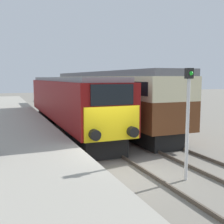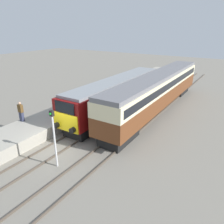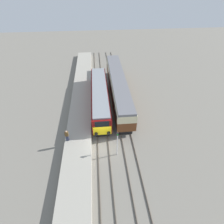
{
  "view_description": "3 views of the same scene",
  "coord_description": "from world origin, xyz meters",
  "px_view_note": "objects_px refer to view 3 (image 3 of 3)",
  "views": [
    {
      "loc": [
        -4.38,
        -9.4,
        3.64
      ],
      "look_at": [
        0.0,
        1.35,
        2.21
      ],
      "focal_mm": 45.0,
      "sensor_mm": 36.0,
      "label": 1
    },
    {
      "loc": [
        11.26,
        -9.82,
        8.64
      ],
      "look_at": [
        1.7,
        5.35,
        1.6
      ],
      "focal_mm": 35.0,
      "sensor_mm": 36.0,
      "label": 2
    },
    {
      "loc": [
        -0.26,
        -15.47,
        18.51
      ],
      "look_at": [
        1.7,
        5.35,
        1.6
      ],
      "focal_mm": 28.0,
      "sensor_mm": 36.0,
      "label": 3
    }
  ],
  "objects_px": {
    "passenger_carriage": "(118,85)",
    "signal_post": "(117,142)",
    "person_on_platform": "(67,136)",
    "locomotive": "(100,96)"
  },
  "relations": [
    {
      "from": "locomotive",
      "to": "signal_post",
      "type": "bearing_deg",
      "value": -80.88
    },
    {
      "from": "signal_post",
      "to": "person_on_platform",
      "type": "bearing_deg",
      "value": 160.91
    },
    {
      "from": "passenger_carriage",
      "to": "signal_post",
      "type": "xyz_separation_m",
      "value": [
        -1.7,
        -13.26,
        -0.12
      ]
    },
    {
      "from": "locomotive",
      "to": "person_on_platform",
      "type": "xyz_separation_m",
      "value": [
        -4.63,
        -8.4,
        -0.24
      ]
    },
    {
      "from": "person_on_platform",
      "to": "passenger_carriage",
      "type": "bearing_deg",
      "value": 54.04
    },
    {
      "from": "locomotive",
      "to": "person_on_platform",
      "type": "height_order",
      "value": "locomotive"
    },
    {
      "from": "passenger_carriage",
      "to": "person_on_platform",
      "type": "bearing_deg",
      "value": -125.96
    },
    {
      "from": "passenger_carriage",
      "to": "person_on_platform",
      "type": "relative_size",
      "value": 11.82
    },
    {
      "from": "locomotive",
      "to": "signal_post",
      "type": "relative_size",
      "value": 4.06
    },
    {
      "from": "passenger_carriage",
      "to": "signal_post",
      "type": "relative_size",
      "value": 5.18
    }
  ]
}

